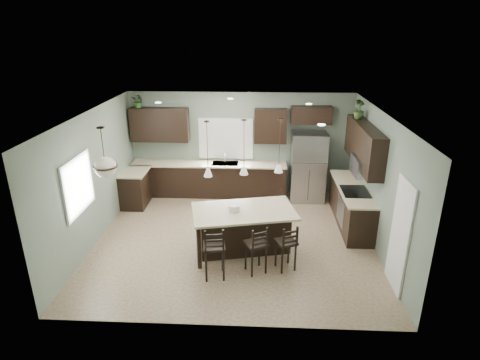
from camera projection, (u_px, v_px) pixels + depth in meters
The scene contains 32 objects.
ground at pixel (235, 239), 8.89m from camera, with size 6.00×6.00×0.00m, color #9E8466.
pantry_door at pixel (400, 236), 6.94m from camera, with size 0.04×0.82×2.04m, color white.
window_back at pixel (226, 138), 10.90m from camera, with size 1.35×0.02×1.00m, color white.
window_left at pixel (77, 185), 7.72m from camera, with size 0.02×1.10×1.00m, color white.
left_return_cabs at pixel (135, 189), 10.43m from camera, with size 0.60×0.90×0.90m, color black.
left_return_countertop at pixel (134, 172), 10.26m from camera, with size 0.66×0.96×0.04m, color beige.
back_lower_cabs at pixel (209, 180), 11.05m from camera, with size 4.20×0.60×0.90m, color black.
back_countertop at pixel (209, 164), 10.86m from camera, with size 4.20×0.66×0.04m, color beige.
sink_inset at pixel (225, 163), 10.83m from camera, with size 0.70×0.45×0.01m, color gray.
faucet at pixel (225, 159), 10.75m from camera, with size 0.02×0.02×0.28m, color silver.
back_upper_left at pixel (160, 125), 10.69m from camera, with size 1.55×0.34×0.90m, color black.
back_upper_right at pixel (271, 126), 10.55m from camera, with size 0.85×0.34×0.90m, color black.
fridge_header at pixel (311, 115), 10.40m from camera, with size 1.05×0.34×0.45m, color black.
right_lower_cabs at pixel (351, 206), 9.42m from camera, with size 0.60×2.35×0.90m, color black.
right_countertop at pixel (352, 188), 9.25m from camera, with size 0.66×2.35×0.04m, color beige.
cooktop at pixel (355, 191), 8.99m from camera, with size 0.58×0.75×0.02m, color black.
wall_oven_front at pixel (340, 211), 9.18m from camera, with size 0.01×0.72×0.60m, color gray.
right_upper_cabs at pixel (364, 145), 8.87m from camera, with size 0.34×2.35×0.90m, color black.
microwave at pixel (363, 166), 8.76m from camera, with size 0.40×0.75×0.40m, color gray.
refrigerator at pixel (308, 167), 10.61m from camera, with size 0.90×0.74×1.85m, color #9B9AA2.
kitchen_island at pixel (244, 230), 8.29m from camera, with size 2.06×1.17×0.92m, color black.
serving_dish at pixel (234, 208), 8.07m from camera, with size 0.24×0.24×0.14m, color white.
bar_stool_left at pixel (214, 252), 7.37m from camera, with size 0.40×0.40×1.07m, color black.
bar_stool_center at pixel (256, 249), 7.54m from camera, with size 0.37×0.37×1.00m, color black.
bar_stool_right at pixel (286, 247), 7.64m from camera, with size 0.36×0.36×0.96m, color black.
pendant_left at pixel (207, 149), 7.54m from camera, with size 0.17×0.17×1.10m, color white, non-canonical shape.
pendant_center at pixel (244, 147), 7.64m from camera, with size 0.17×0.17×1.10m, color white, non-canonical shape.
pendant_right at pixel (280, 146), 7.75m from camera, with size 0.17×0.17×1.10m, color white, non-canonical shape.
chandelier at pixel (104, 153), 7.07m from camera, with size 0.43×0.43×0.94m, color beige, non-canonical shape.
plant_back_left at pixel (138, 101), 10.45m from camera, with size 0.33×0.28×0.36m, color #2D5424.
plant_right_wall at pixel (359, 109), 9.23m from camera, with size 0.24×0.24×0.44m, color #395826.
room_shell at pixel (234, 167), 8.28m from camera, with size 6.00×6.00×6.00m.
Camera 1 is at (0.50, -7.80, 4.43)m, focal length 30.00 mm.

